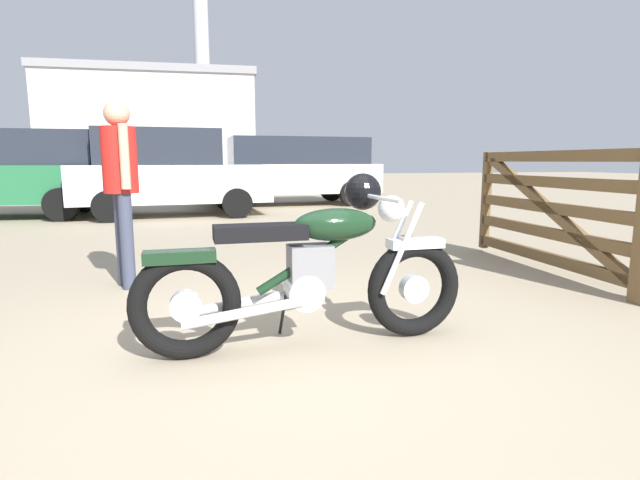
# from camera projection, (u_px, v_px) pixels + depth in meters

# --- Properties ---
(ground_plane) EXTENTS (80.00, 80.00, 0.00)m
(ground_plane) POSITION_uv_depth(u_px,v_px,m) (289.00, 362.00, 2.83)
(ground_plane) COLOR gray
(vintage_motorcycle) EXTENTS (2.08, 0.74, 1.07)m
(vintage_motorcycle) POSITION_uv_depth(u_px,v_px,m) (314.00, 268.00, 3.03)
(vintage_motorcycle) COLOR black
(vintage_motorcycle) RESTS_ON ground_plane
(timber_gate) EXTENTS (0.27, 2.54, 1.60)m
(timber_gate) POSITION_uv_depth(u_px,v_px,m) (570.00, 207.00, 4.76)
(timber_gate) COLOR brown
(timber_gate) RESTS_ON ground_plane
(bystander) EXTENTS (0.30, 0.44, 1.66)m
(bystander) POSITION_uv_depth(u_px,v_px,m) (121.00, 175.00, 4.36)
(bystander) COLOR #383D51
(bystander) RESTS_ON ground_plane
(dark_sedan_left) EXTENTS (3.95, 1.92, 1.78)m
(dark_sedan_left) POSITION_uv_depth(u_px,v_px,m) (169.00, 172.00, 10.21)
(dark_sedan_left) COLOR black
(dark_sedan_left) RESTS_ON ground_plane
(pale_sedan_back) EXTENTS (4.70, 1.97, 1.74)m
(pale_sedan_back) POSITION_uv_depth(u_px,v_px,m) (291.00, 169.00, 12.89)
(pale_sedan_back) COLOR black
(pale_sedan_back) RESTS_ON ground_plane
(industrial_building) EXTENTS (15.25, 11.72, 15.84)m
(industrial_building) POSITION_uv_depth(u_px,v_px,m) (157.00, 125.00, 37.49)
(industrial_building) COLOR #B2B2B7
(industrial_building) RESTS_ON ground_plane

